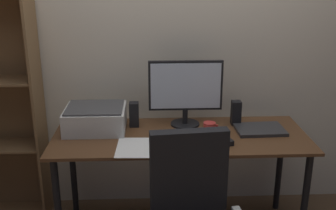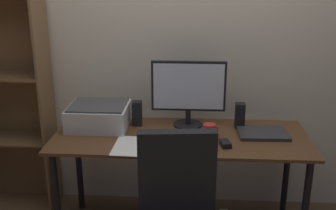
# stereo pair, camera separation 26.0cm
# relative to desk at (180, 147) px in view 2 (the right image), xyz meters

# --- Properties ---
(back_wall) EXTENTS (6.40, 0.10, 2.60)m
(back_wall) POSITION_rel_desk_xyz_m (0.00, 0.49, 0.65)
(back_wall) COLOR beige
(back_wall) RESTS_ON ground
(desk) EXTENTS (1.66, 0.64, 0.74)m
(desk) POSITION_rel_desk_xyz_m (0.00, 0.00, 0.00)
(desk) COLOR #56351E
(desk) RESTS_ON ground
(monitor) EXTENTS (0.50, 0.20, 0.45)m
(monitor) POSITION_rel_desk_xyz_m (0.05, 0.18, 0.34)
(monitor) COLOR black
(monitor) RESTS_ON desk
(keyboard) EXTENTS (0.29, 0.12, 0.02)m
(keyboard) POSITION_rel_desk_xyz_m (0.04, -0.14, 0.10)
(keyboard) COLOR #B7BABC
(keyboard) RESTS_ON desk
(mouse) EXTENTS (0.08, 0.11, 0.03)m
(mouse) POSITION_rel_desk_xyz_m (0.28, -0.15, 0.10)
(mouse) COLOR black
(mouse) RESTS_ON desk
(coffee_mug) EXTENTS (0.10, 0.08, 0.09)m
(coffee_mug) POSITION_rel_desk_xyz_m (0.19, -0.03, 0.13)
(coffee_mug) COLOR #B72D28
(coffee_mug) RESTS_ON desk
(laptop) EXTENTS (0.33, 0.24, 0.02)m
(laptop) POSITION_rel_desk_xyz_m (0.54, 0.04, 0.10)
(laptop) COLOR #2D2D30
(laptop) RESTS_ON desk
(speaker_left) EXTENTS (0.06, 0.07, 0.17)m
(speaker_left) POSITION_rel_desk_xyz_m (-0.31, 0.17, 0.17)
(speaker_left) COLOR black
(speaker_left) RESTS_ON desk
(speaker_right) EXTENTS (0.06, 0.07, 0.17)m
(speaker_right) POSITION_rel_desk_xyz_m (0.40, 0.17, 0.17)
(speaker_right) COLOR black
(speaker_right) RESTS_ON desk
(printer) EXTENTS (0.40, 0.34, 0.16)m
(printer) POSITION_rel_desk_xyz_m (-0.56, 0.12, 0.17)
(printer) COLOR silver
(printer) RESTS_ON desk
(paper_sheet) EXTENTS (0.22, 0.30, 0.00)m
(paper_sheet) POSITION_rel_desk_xyz_m (-0.30, -0.19, 0.09)
(paper_sheet) COLOR white
(paper_sheet) RESTS_ON desk
(bookshelf) EXTENTS (0.67, 0.28, 1.61)m
(bookshelf) POSITION_rel_desk_xyz_m (-1.32, 0.32, 0.14)
(bookshelf) COLOR brown
(bookshelf) RESTS_ON ground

